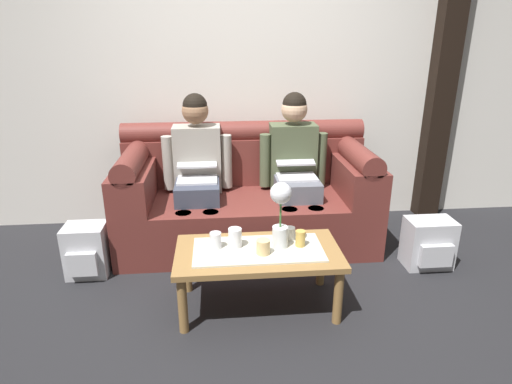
% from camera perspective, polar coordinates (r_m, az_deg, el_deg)
% --- Properties ---
extents(ground_plane, '(14.00, 14.00, 0.00)m').
position_cam_1_polar(ground_plane, '(2.72, 0.68, -17.10)').
color(ground_plane, black).
extents(back_wall_patterned, '(6.00, 0.12, 2.90)m').
position_cam_1_polar(back_wall_patterned, '(3.86, -1.96, 17.25)').
color(back_wall_patterned, silver).
rests_on(back_wall_patterned, ground_plane).
extents(timber_pillar, '(0.20, 0.20, 2.90)m').
position_cam_1_polar(timber_pillar, '(4.24, 23.81, 15.90)').
color(timber_pillar, black).
rests_on(timber_pillar, ground_plane).
extents(couch, '(2.04, 0.88, 0.96)m').
position_cam_1_polar(couch, '(3.56, -1.24, -0.75)').
color(couch, maroon).
rests_on(couch, ground_plane).
extents(person_left, '(0.56, 0.67, 1.22)m').
position_cam_1_polar(person_left, '(3.46, -7.82, 3.42)').
color(person_left, '#383D4C').
rests_on(person_left, ground_plane).
extents(person_right, '(0.56, 0.67, 1.22)m').
position_cam_1_polar(person_right, '(3.52, 5.17, 3.78)').
color(person_right, '#595B66').
rests_on(person_right, ground_plane).
extents(coffee_table, '(1.02, 0.53, 0.41)m').
position_cam_1_polar(coffee_table, '(2.69, 0.28, -8.68)').
color(coffee_table, olive).
rests_on(coffee_table, ground_plane).
extents(flower_vase, '(0.13, 0.13, 0.42)m').
position_cam_1_polar(flower_vase, '(2.58, 3.29, -2.32)').
color(flower_vase, silver).
rests_on(flower_vase, coffee_table).
extents(cup_near_left, '(0.07, 0.07, 0.08)m').
position_cam_1_polar(cup_near_left, '(2.77, 4.52, -5.47)').
color(cup_near_left, white).
rests_on(cup_near_left, coffee_table).
extents(cup_near_right, '(0.08, 0.08, 0.09)m').
position_cam_1_polar(cup_near_right, '(2.58, 0.96, -7.31)').
color(cup_near_right, '#DBB77A').
rests_on(cup_near_right, coffee_table).
extents(cup_far_center, '(0.08, 0.08, 0.12)m').
position_cam_1_polar(cup_far_center, '(2.66, -2.80, -6.09)').
color(cup_far_center, silver).
rests_on(cup_far_center, coffee_table).
extents(cup_far_left, '(0.07, 0.07, 0.10)m').
position_cam_1_polar(cup_far_left, '(2.66, -5.39, -6.42)').
color(cup_far_left, silver).
rests_on(cup_far_left, coffee_table).
extents(cup_far_right, '(0.06, 0.06, 0.10)m').
position_cam_1_polar(cup_far_right, '(2.69, 5.93, -6.15)').
color(cup_far_right, gold).
rests_on(cup_far_right, coffee_table).
extents(backpack_right, '(0.34, 0.27, 0.37)m').
position_cam_1_polar(backpack_right, '(3.46, 21.97, -6.39)').
color(backpack_right, '#B7B7BC').
rests_on(backpack_right, ground_plane).
extents(backpack_left, '(0.29, 0.28, 0.38)m').
position_cam_1_polar(backpack_left, '(3.34, -21.59, -7.30)').
color(backpack_left, '#B7B7BC').
rests_on(backpack_left, ground_plane).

